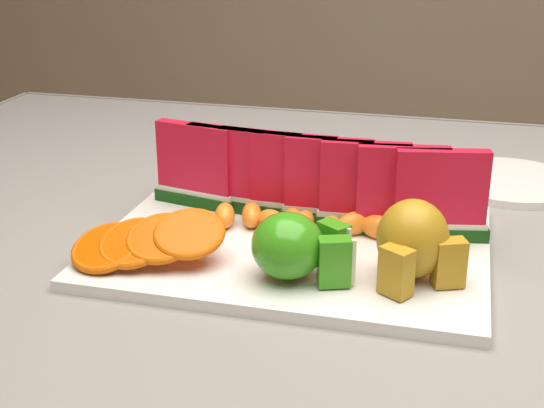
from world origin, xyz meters
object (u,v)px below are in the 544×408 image
Objects in this scene: apple_cluster at (296,247)px; fork at (288,158)px; side_plate at (510,182)px; platter at (294,245)px; pear_cluster at (414,242)px.

apple_cluster reaches higher than fork.
apple_cluster is at bearing -120.16° from side_plate.
platter reaches higher than fork.
platter is 4.17× the size of pear_cluster.
apple_cluster is at bearing -165.95° from pear_cluster.
platter is 2.16× the size of fork.
pear_cluster reaches higher than platter.
side_plate is at bearing 59.84° from apple_cluster.
platter is 0.10m from apple_cluster.
pear_cluster is 0.52× the size of fork.
side_plate is (0.23, 0.27, -0.00)m from platter.
platter is 1.70× the size of side_plate.
pear_cluster is at bearing -60.30° from fork.
pear_cluster is 0.35m from side_plate.
platter is at bearing 103.93° from apple_cluster.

